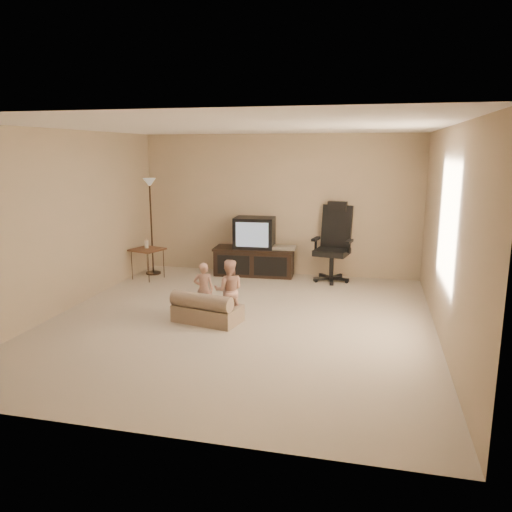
{
  "coord_description": "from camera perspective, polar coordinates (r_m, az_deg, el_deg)",
  "views": [
    {
      "loc": [
        1.67,
        -6.04,
        2.22
      ],
      "look_at": [
        0.09,
        0.6,
        0.77
      ],
      "focal_mm": 35.0,
      "sensor_mm": 36.0,
      "label": 1
    }
  ],
  "objects": [
    {
      "name": "floor",
      "position": [
        6.65,
        -1.93,
        -7.49
      ],
      "size": [
        5.5,
        5.5,
        0.0
      ],
      "primitive_type": "plane",
      "color": "beige",
      "rests_on": "ground"
    },
    {
      "name": "room_shell",
      "position": [
        6.31,
        -2.03,
        5.63
      ],
      "size": [
        5.5,
        5.5,
        5.5
      ],
      "color": "white",
      "rests_on": "floor"
    },
    {
      "name": "tv_stand",
      "position": [
        8.96,
        -0.14,
        0.55
      ],
      "size": [
        1.49,
        0.62,
        1.05
      ],
      "rotation": [
        0.0,
        0.0,
        0.06
      ],
      "color": "black",
      "rests_on": "floor"
    },
    {
      "name": "office_chair",
      "position": [
        8.68,
        8.81,
        0.37
      ],
      "size": [
        0.73,
        0.76,
        1.36
      ],
      "rotation": [
        0.0,
        0.0,
        -0.19
      ],
      "color": "black",
      "rests_on": "floor"
    },
    {
      "name": "side_table",
      "position": [
        8.89,
        -12.33,
        0.71
      ],
      "size": [
        0.6,
        0.6,
        0.72
      ],
      "rotation": [
        0.0,
        0.0,
        -0.3
      ],
      "color": "brown",
      "rests_on": "floor"
    },
    {
      "name": "floor_lamp",
      "position": [
        9.11,
        -11.98,
        5.76
      ],
      "size": [
        0.27,
        0.27,
        1.74
      ],
      "color": "black",
      "rests_on": "floor"
    },
    {
      "name": "child_sofa",
      "position": [
        6.6,
        -5.75,
        -6.13
      ],
      "size": [
        0.94,
        0.65,
        0.42
      ],
      "rotation": [
        0.0,
        0.0,
        -0.21
      ],
      "color": "tan",
      "rests_on": "floor"
    },
    {
      "name": "toddler_left",
      "position": [
        6.8,
        -5.99,
        -3.82
      ],
      "size": [
        0.31,
        0.27,
        0.74
      ],
      "primitive_type": "imported",
      "rotation": [
        0.0,
        0.0,
        3.42
      ],
      "color": "#D99F88",
      "rests_on": "floor"
    },
    {
      "name": "toddler_right",
      "position": [
        6.6,
        -3.12,
        -3.9
      ],
      "size": [
        0.44,
        0.31,
        0.82
      ],
      "primitive_type": "imported",
      "rotation": [
        0.0,
        0.0,
        3.39
      ],
      "color": "#D99F88",
      "rests_on": "floor"
    }
  ]
}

